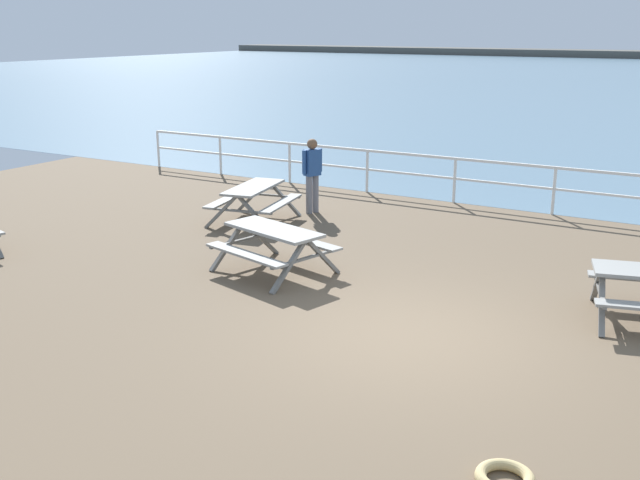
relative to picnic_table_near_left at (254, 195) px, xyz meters
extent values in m
cube|color=brown|center=(5.34, -3.89, -0.68)|extent=(30.00, 24.00, 0.20)
cube|color=white|center=(5.34, 3.86, 0.47)|extent=(23.00, 0.06, 0.06)
cube|color=white|center=(5.34, 3.86, -0.01)|extent=(23.00, 0.05, 0.05)
cylinder|color=white|center=(-6.16, 3.86, -0.06)|extent=(0.07, 0.07, 1.05)
cylinder|color=white|center=(-3.86, 3.86, -0.06)|extent=(0.07, 0.07, 1.05)
cylinder|color=white|center=(-1.56, 3.86, -0.06)|extent=(0.07, 0.07, 1.05)
cylinder|color=white|center=(0.74, 3.86, -0.06)|extent=(0.07, 0.07, 1.05)
cylinder|color=white|center=(3.04, 3.86, -0.06)|extent=(0.07, 0.07, 1.05)
cylinder|color=white|center=(5.34, 3.86, -0.06)|extent=(0.07, 0.07, 1.05)
cube|color=gray|center=(0.00, 0.00, 0.17)|extent=(1.03, 1.90, 0.05)
cube|color=gray|center=(-0.61, -0.12, -0.13)|extent=(0.59, 1.82, 0.04)
cube|color=gray|center=(0.61, 0.12, -0.13)|extent=(0.59, 1.82, 0.04)
cube|color=slate|center=(-0.52, 0.70, -0.21)|extent=(0.79, 0.23, 0.79)
cube|color=slate|center=(0.22, 0.84, -0.21)|extent=(0.79, 0.23, 0.79)
cube|color=slate|center=(-0.15, 0.77, -0.16)|extent=(1.48, 0.34, 0.04)
cube|color=slate|center=(-0.22, -0.84, -0.21)|extent=(0.79, 0.23, 0.79)
cube|color=slate|center=(0.52, -0.70, -0.21)|extent=(0.79, 0.23, 0.79)
cube|color=slate|center=(0.15, -0.77, -0.16)|extent=(1.48, 0.34, 0.04)
cube|color=gray|center=(2.24, -2.60, 0.17)|extent=(1.92, 1.14, 0.05)
cube|color=gray|center=(2.40, -2.00, -0.13)|extent=(1.81, 0.71, 0.04)
cube|color=gray|center=(2.08, -3.20, -0.13)|extent=(1.81, 0.71, 0.04)
cube|color=slate|center=(3.09, -2.43, -0.21)|extent=(0.28, 0.79, 0.79)
cube|color=slate|center=(2.90, -3.16, -0.21)|extent=(0.28, 0.79, 0.79)
cube|color=slate|center=(3.00, -2.80, -0.16)|extent=(0.44, 1.47, 0.04)
cube|color=slate|center=(1.59, -2.03, -0.21)|extent=(0.28, 0.79, 0.79)
cube|color=slate|center=(1.39, -2.76, -0.21)|extent=(0.28, 0.79, 0.79)
cube|color=slate|center=(1.49, -2.40, -0.16)|extent=(0.44, 1.47, 0.04)
cube|color=slate|center=(7.29, -1.60, -0.21)|extent=(0.29, 0.79, 0.79)
cube|color=slate|center=(7.49, -2.32, -0.21)|extent=(0.29, 0.79, 0.79)
cube|color=slate|center=(7.39, -1.96, -0.16)|extent=(0.45, 1.46, 0.04)
cylinder|color=slate|center=(0.70, 1.40, -0.16)|extent=(0.14, 0.14, 0.85)
cylinder|color=slate|center=(0.63, 1.23, -0.16)|extent=(0.14, 0.14, 0.85)
cube|color=#264C8C|center=(0.66, 1.31, 0.56)|extent=(0.33, 0.40, 0.58)
cylinder|color=#264C8C|center=(0.75, 1.52, 0.58)|extent=(0.09, 0.09, 0.52)
cylinder|color=#264C8C|center=(0.58, 1.11, 0.58)|extent=(0.09, 0.09, 0.52)
sphere|color=brown|center=(0.66, 1.31, 0.96)|extent=(0.23, 0.23, 0.23)
torus|color=tan|center=(7.44, -6.59, -0.53)|extent=(0.55, 0.55, 0.11)
camera|label=1|loc=(8.98, -12.58, 3.46)|focal=41.79mm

